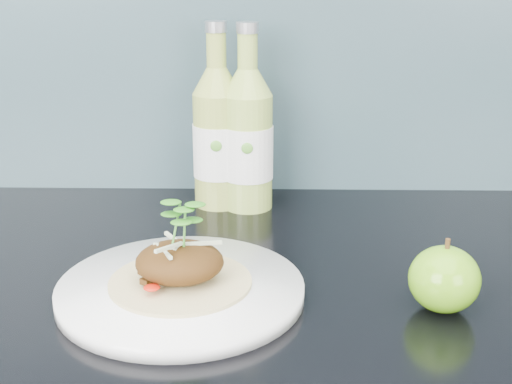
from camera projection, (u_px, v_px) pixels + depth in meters
dinner_plate at (181, 290)px, 0.77m from camera, size 0.32×0.32×0.02m
pork_taco at (180, 259)px, 0.75m from camera, size 0.15×0.15×0.10m
green_apple at (444, 279)px, 0.73m from camera, size 0.09×0.09×0.08m
cider_bottle_left at (218, 138)px, 1.02m from camera, size 0.08×0.08×0.26m
cider_bottle_right at (248, 140)px, 1.01m from camera, size 0.09×0.09×0.26m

